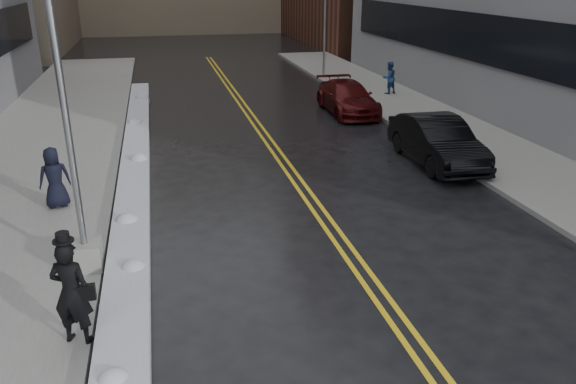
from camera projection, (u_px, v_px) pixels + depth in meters
ground at (255, 305)px, 11.01m from camera, size 160.00×160.00×0.00m
sidewalk_west at (35, 164)px, 18.84m from camera, size 5.50×50.00×0.15m
sidewalk_east at (461, 136)px, 22.16m from camera, size 4.00×50.00×0.15m
lane_line_left at (271, 150)px, 20.57m from camera, size 0.12×50.00×0.01m
lane_line_right at (279, 150)px, 20.64m from camera, size 0.12×50.00×0.01m
snow_ridge at (135, 174)px, 17.68m from camera, size 0.90×30.00×0.34m
lamppost at (72, 163)px, 11.20m from camera, size 0.65×0.65×7.62m
fire_hydrant at (439, 125)px, 21.78m from camera, size 0.26×0.26×0.73m
traffic_signal at (325, 21)px, 33.33m from camera, size 0.16×0.20×6.00m
pedestrian_fedora at (72, 293)px, 9.35m from camera, size 0.80×0.66×1.90m
pedestrian_c at (54, 178)px, 14.95m from camera, size 0.92×0.72×1.66m
pedestrian_east at (389, 78)px, 29.23m from camera, size 0.95×0.84×1.64m
car_black at (437, 141)px, 18.87m from camera, size 1.81×4.87×1.59m
car_maroon at (347, 98)px, 25.84m from camera, size 2.09×4.96×1.43m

